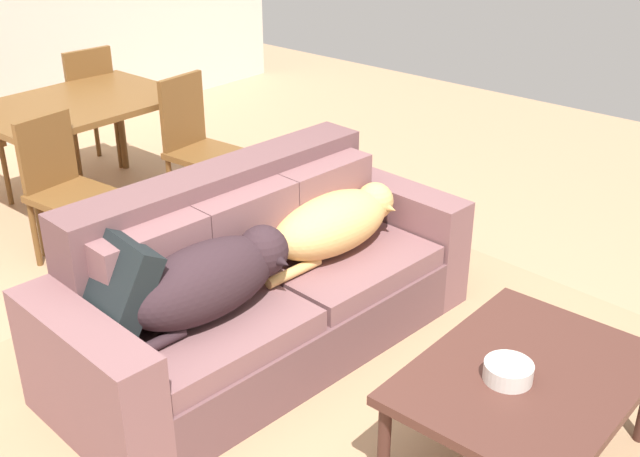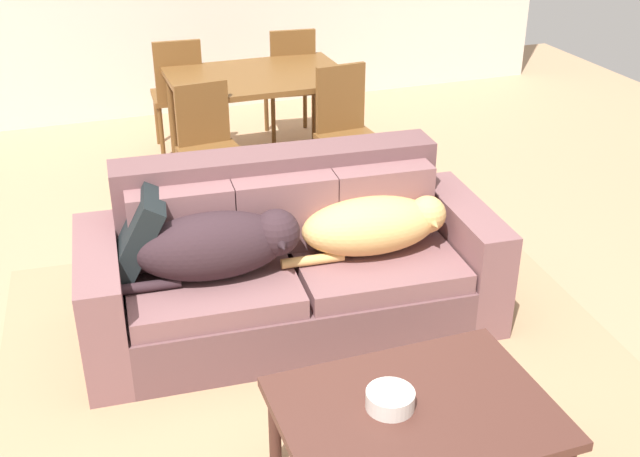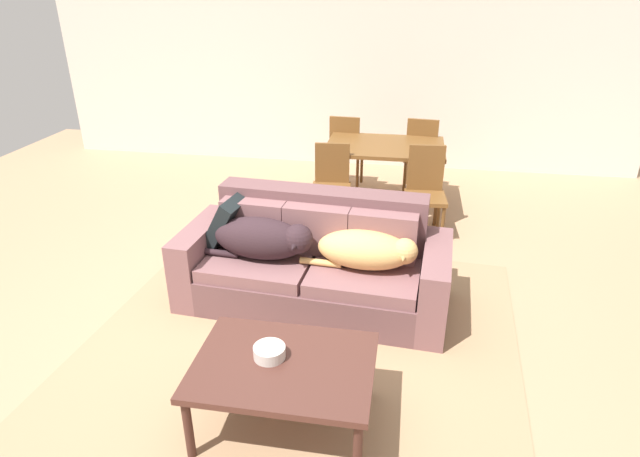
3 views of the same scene
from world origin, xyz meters
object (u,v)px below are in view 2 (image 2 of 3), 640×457
(dining_table, at_px, (259,84))
(dining_chair_near_right, at_px, (347,127))
(dining_chair_near_left, at_px, (209,143))
(dining_chair_far_right, at_px, (291,80))
(dog_on_right_cushion, at_px, (375,225))
(coffee_table, at_px, (416,418))
(bowl_on_coffee_table, at_px, (390,400))
(throw_pillow_by_left_arm, at_px, (136,231))
(dining_chair_far_left, at_px, (179,91))
(couch, at_px, (289,265))
(dog_on_left_cushion, at_px, (221,244))

(dining_table, distance_m, dining_chair_near_right, 0.79)
(dining_chair_near_left, distance_m, dining_chair_far_right, 1.45)
(dog_on_right_cushion, xyz_separation_m, coffee_table, (-0.36, -1.24, -0.15))
(dining_chair_near_right, bearing_deg, coffee_table, -110.28)
(dining_chair_far_right, bearing_deg, bowl_on_coffee_table, 83.74)
(coffee_table, height_order, dining_chair_near_left, dining_chair_near_left)
(bowl_on_coffee_table, bearing_deg, dining_table, 82.51)
(throw_pillow_by_left_arm, xyz_separation_m, dining_chair_far_right, (1.58, 2.50, -0.10))
(coffee_table, height_order, dining_chair_near_right, dining_chair_near_right)
(dining_chair_far_left, xyz_separation_m, dining_chair_far_right, (0.92, -0.01, -0.00))
(bowl_on_coffee_table, distance_m, dining_chair_near_left, 2.81)
(dining_chair_near_left, distance_m, dining_chair_far_left, 1.13)
(dining_chair_near_left, height_order, dining_chair_far_left, dining_chair_far_left)
(couch, distance_m, bowl_on_coffee_table, 1.34)
(dining_chair_near_left, bearing_deg, dining_chair_far_left, 84.58)
(dining_table, relative_size, dining_chair_near_left, 1.48)
(dog_on_left_cushion, xyz_separation_m, dining_chair_near_right, (1.25, 1.54, -0.09))
(dining_table, height_order, dining_chair_far_right, dining_chair_far_right)
(dining_table, distance_m, dining_chair_near_left, 0.79)
(dining_table, bearing_deg, coffee_table, -95.92)
(dining_chair_far_left, bearing_deg, bowl_on_coffee_table, 94.20)
(dog_on_left_cushion, height_order, dog_on_right_cushion, dog_on_left_cushion)
(bowl_on_coffee_table, relative_size, dining_chair_far_right, 0.20)
(dining_chair_near_right, bearing_deg, dining_chair_far_right, 87.52)
(throw_pillow_by_left_arm, height_order, bowl_on_coffee_table, throw_pillow_by_left_arm)
(throw_pillow_by_left_arm, height_order, dining_chair_far_right, dining_chair_far_right)
(throw_pillow_by_left_arm, xyz_separation_m, bowl_on_coffee_table, (0.72, -1.43, -0.13))
(dog_on_right_cushion, height_order, bowl_on_coffee_table, dog_on_right_cushion)
(dining_table, bearing_deg, couch, -101.61)
(bowl_on_coffee_table, xyz_separation_m, dining_chair_near_right, (0.90, 2.76, 0.01))
(bowl_on_coffee_table, bearing_deg, coffee_table, -23.13)
(couch, xyz_separation_m, dog_on_right_cushion, (0.43, -0.13, 0.22))
(couch, xyz_separation_m, bowl_on_coffee_table, (-0.02, -1.33, 0.15))
(coffee_table, distance_m, bowl_on_coffee_table, 0.13)
(dining_chair_near_right, bearing_deg, dining_chair_far_left, 124.92)
(dining_chair_near_left, bearing_deg, coffee_table, -91.87)
(dining_table, height_order, dining_chair_far_left, dining_chair_far_left)
(dog_on_right_cushion, relative_size, bowl_on_coffee_table, 4.83)
(dog_on_left_cushion, xyz_separation_m, dining_table, (0.79, 2.16, 0.09))
(dog_on_left_cushion, xyz_separation_m, dog_on_right_cushion, (0.80, -0.01, -0.02))
(bowl_on_coffee_table, relative_size, dining_chair_near_left, 0.21)
(throw_pillow_by_left_arm, distance_m, coffee_table, 1.69)
(dining_table, bearing_deg, throw_pillow_by_left_arm, -120.78)
(dining_chair_far_left, bearing_deg, throw_pillow_by_left_arm, 78.58)
(bowl_on_coffee_table, height_order, dining_chair_far_right, dining_chair_far_right)
(dining_table, xyz_separation_m, dining_chair_far_left, (-0.50, 0.55, -0.16))
(couch, relative_size, dining_chair_far_right, 2.30)
(dog_on_left_cushion, height_order, dining_table, dining_table)
(throw_pillow_by_left_arm, xyz_separation_m, coffee_table, (0.81, -1.47, -0.21))
(dining_chair_near_left, bearing_deg, dog_on_left_cushion, -105.14)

